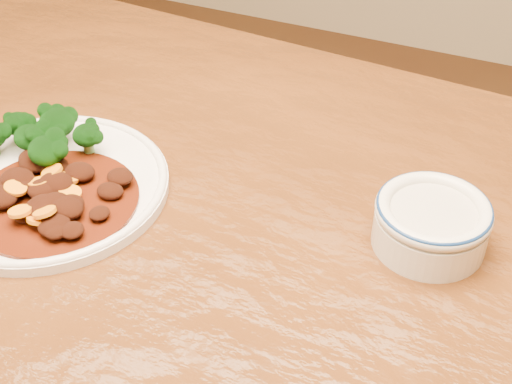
% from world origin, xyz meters
% --- Properties ---
extents(dining_table, '(1.57, 1.02, 0.75)m').
position_xyz_m(dining_table, '(0.00, 0.00, 0.67)').
color(dining_table, '#582D0F').
rests_on(dining_table, ground).
extents(dinner_plate, '(0.29, 0.29, 0.02)m').
position_xyz_m(dinner_plate, '(-0.21, -0.01, 0.76)').
color(dinner_plate, white).
rests_on(dinner_plate, dining_table).
extents(broccoli_florets, '(0.15, 0.10, 0.05)m').
position_xyz_m(broccoli_florets, '(-0.25, 0.03, 0.79)').
color(broccoli_florets, '#69A254').
rests_on(broccoli_florets, dinner_plate).
extents(mince_stew, '(0.19, 0.19, 0.03)m').
position_xyz_m(mince_stew, '(-0.19, -0.03, 0.77)').
color(mince_stew, '#4E1508').
rests_on(mince_stew, dinner_plate).
extents(dip_bowl, '(0.12, 0.12, 0.06)m').
position_xyz_m(dip_bowl, '(0.22, 0.08, 0.78)').
color(dip_bowl, silver).
rests_on(dip_bowl, dining_table).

